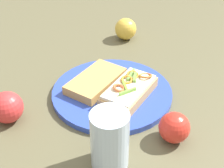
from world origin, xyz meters
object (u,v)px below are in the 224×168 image
at_px(bread_slice_side, 96,81).
at_px(apple_1, 7,107).
at_px(plate, 112,93).
at_px(apple_0, 126,29).
at_px(drinking_glass, 110,140).
at_px(apple_2, 174,128).
at_px(sandwich, 129,90).

xyz_separation_m(bread_slice_side, apple_1, (-0.18, -0.15, 0.01)).
relative_size(plate, apple_1, 4.15).
distance_m(plate, bread_slice_side, 0.05).
bearing_deg(plate, bread_slice_side, 158.18).
relative_size(apple_0, apple_1, 0.97).
bearing_deg(bread_slice_side, drinking_glass, 41.98).
xyz_separation_m(bread_slice_side, apple_2, (0.20, -0.15, 0.01)).
relative_size(sandwich, bread_slice_side, 1.11).
relative_size(plate, apple_0, 4.29).
relative_size(apple_0, apple_2, 1.06).
height_order(bread_slice_side, apple_1, apple_1).
xyz_separation_m(sandwich, bread_slice_side, (-0.09, 0.04, -0.01)).
relative_size(sandwich, apple_2, 2.66).
height_order(bread_slice_side, drinking_glass, drinking_glass).
xyz_separation_m(plate, bread_slice_side, (-0.05, 0.02, 0.02)).
distance_m(plate, sandwich, 0.06).
relative_size(bread_slice_side, apple_0, 2.27).
relative_size(apple_1, drinking_glass, 0.59).
xyz_separation_m(apple_0, apple_2, (0.17, -0.46, -0.00)).
distance_m(bread_slice_side, drinking_glass, 0.26).
bearing_deg(drinking_glass, apple_1, 160.77).
height_order(apple_0, apple_1, apple_1).
bearing_deg(sandwich, apple_2, 65.27).
xyz_separation_m(apple_1, drinking_glass, (0.26, -0.09, 0.03)).
xyz_separation_m(plate, sandwich, (0.05, -0.02, 0.03)).
relative_size(plate, bread_slice_side, 1.89).
xyz_separation_m(apple_0, apple_1, (-0.21, -0.46, 0.00)).
height_order(plate, apple_0, apple_0).
bearing_deg(plate, drinking_glass, -81.56).
distance_m(sandwich, apple_2, 0.16).
height_order(sandwich, apple_1, apple_1).
height_order(apple_0, drinking_glass, drinking_glass).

